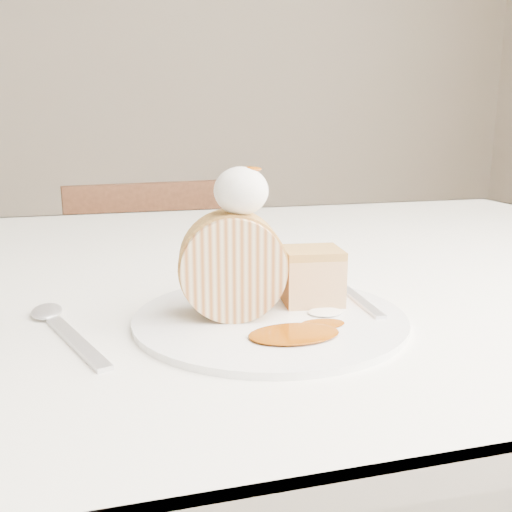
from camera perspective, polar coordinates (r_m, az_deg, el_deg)
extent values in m
cube|color=silver|center=(3.51, -13.37, 20.73)|extent=(5.00, 0.10, 2.80)
cube|color=white|center=(0.72, -2.75, -2.20)|extent=(1.40, 0.90, 0.04)
cube|color=white|center=(1.17, -7.34, -2.26)|extent=(1.40, 0.01, 0.28)
cylinder|color=brown|center=(1.41, 19.77, -11.19)|extent=(0.06, 0.06, 0.71)
cube|color=brown|center=(1.57, -11.51, -7.18)|extent=(0.42, 0.42, 0.04)
cube|color=brown|center=(1.35, -10.45, -1.06)|extent=(0.37, 0.09, 0.39)
cylinder|color=brown|center=(1.82, -7.29, -10.83)|extent=(0.03, 0.03, 0.36)
cylinder|color=brown|center=(1.77, -17.45, -12.08)|extent=(0.03, 0.03, 0.36)
cylinder|color=brown|center=(1.55, -3.92, -15.31)|extent=(0.03, 0.03, 0.36)
cylinder|color=brown|center=(1.49, -16.09, -17.08)|extent=(0.03, 0.03, 0.36)
cylinder|color=white|center=(0.50, 1.41, -6.22)|extent=(0.26, 0.26, 0.01)
cylinder|color=beige|center=(0.49, -2.37, -0.99)|extent=(0.09, 0.06, 0.09)
cube|color=tan|center=(0.53, 5.59, -2.33)|extent=(0.06, 0.05, 0.04)
ellipsoid|color=white|center=(0.48, -1.50, 6.52)|extent=(0.05, 0.05, 0.04)
ellipsoid|color=#893D05|center=(0.48, -0.76, 9.28)|extent=(0.02, 0.02, 0.01)
cube|color=silver|center=(0.54, 10.30, -4.36)|extent=(0.03, 0.14, 0.00)
cube|color=silver|center=(0.47, -17.51, -8.17)|extent=(0.08, 0.16, 0.00)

